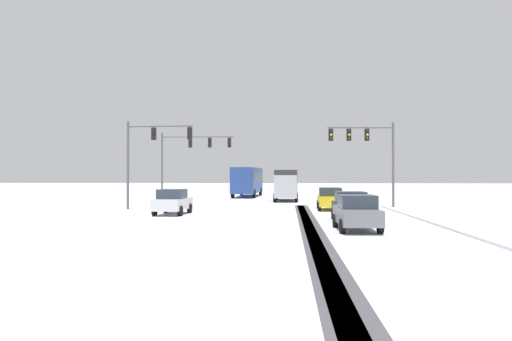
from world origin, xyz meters
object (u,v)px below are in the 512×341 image
at_px(traffic_signal_near_left, 150,147).
at_px(traffic_signal_near_right, 367,145).
at_px(traffic_signal_far_left, 191,151).
at_px(car_grey_fourth, 357,213).
at_px(box_truck_delivery, 286,184).
at_px(car_black_third, 350,206).
at_px(car_yellow_cab_lead, 330,199).
at_px(bus_oncoming, 248,180).
at_px(car_white_second, 173,202).

bearing_deg(traffic_signal_near_left, traffic_signal_near_right, 6.82).
distance_m(traffic_signal_far_left, car_grey_fourth, 26.61).
bearing_deg(traffic_signal_near_left, box_truck_delivery, 52.63).
height_order(car_black_third, box_truck_delivery, box_truck_delivery).
relative_size(traffic_signal_near_right, car_yellow_cab_lead, 1.57).
relative_size(bus_oncoming, box_truck_delivery, 1.50).
xyz_separation_m(traffic_signal_near_left, car_grey_fourth, (13.22, -13.17, -3.78)).
bearing_deg(car_black_third, box_truck_delivery, 99.51).
bearing_deg(car_grey_fourth, car_black_third, 86.54).
height_order(traffic_signal_near_left, car_yellow_cab_lead, traffic_signal_near_left).
distance_m(traffic_signal_near_right, car_yellow_cab_lead, 5.17).
xyz_separation_m(traffic_signal_near_right, box_truck_delivery, (-6.15, 11.04, -3.12)).
bearing_deg(traffic_signal_far_left, traffic_signal_near_right, -28.63).
height_order(car_white_second, car_grey_fourth, same).
distance_m(car_grey_fourth, box_truck_delivery, 26.35).
bearing_deg(car_yellow_cab_lead, traffic_signal_near_left, -178.87).
xyz_separation_m(car_white_second, car_grey_fourth, (10.50, -8.65, 0.00)).
distance_m(car_grey_fourth, bus_oncoming, 36.65).
relative_size(traffic_signal_near_right, bus_oncoming, 0.59).
xyz_separation_m(traffic_signal_far_left, bus_oncoming, (4.35, 12.47, -2.82)).
height_order(car_black_third, bus_oncoming, bus_oncoming).
height_order(traffic_signal_near_left, box_truck_delivery, traffic_signal_near_left).
bearing_deg(traffic_signal_near_right, car_grey_fourth, -100.59).
distance_m(car_yellow_cab_lead, car_white_second, 11.46).
distance_m(traffic_signal_far_left, car_white_second, 15.28).
relative_size(car_white_second, bus_oncoming, 0.37).
relative_size(traffic_signal_near_left, car_grey_fourth, 1.57).
distance_m(traffic_signal_near_left, car_white_second, 6.49).
bearing_deg(traffic_signal_far_left, car_black_third, -56.23).
bearing_deg(traffic_signal_near_right, box_truck_delivery, 119.10).
xyz_separation_m(car_white_second, bus_oncoming, (2.62, 27.12, 1.18)).
relative_size(car_black_third, car_grey_fourth, 0.99).
height_order(car_white_second, car_black_third, same).
bearing_deg(car_grey_fourth, traffic_signal_near_left, 135.12).
bearing_deg(car_grey_fourth, box_truck_delivery, 97.25).
relative_size(car_grey_fourth, bus_oncoming, 0.37).
height_order(car_yellow_cab_lead, car_grey_fourth, same).
bearing_deg(traffic_signal_far_left, car_white_second, -83.29).
relative_size(traffic_signal_near_left, car_black_third, 1.58).
bearing_deg(bus_oncoming, car_white_second, -95.52).
xyz_separation_m(traffic_signal_near_right, car_black_third, (-2.54, -10.48, -3.94)).
bearing_deg(box_truck_delivery, car_black_third, -80.49).
relative_size(traffic_signal_far_left, car_white_second, 1.63).
relative_size(car_grey_fourth, box_truck_delivery, 0.56).
bearing_deg(car_white_second, car_yellow_cab_lead, 24.64).
height_order(car_white_second, bus_oncoming, bus_oncoming).
distance_m(traffic_signal_far_left, car_yellow_cab_lead, 16.15).
bearing_deg(car_black_third, bus_oncoming, 104.66).
relative_size(car_yellow_cab_lead, car_grey_fourth, 1.00).
bearing_deg(box_truck_delivery, car_white_second, -112.31).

